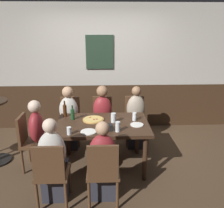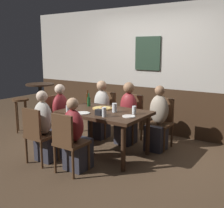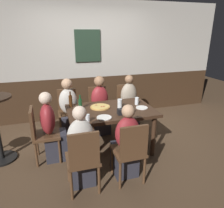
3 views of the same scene
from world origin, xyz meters
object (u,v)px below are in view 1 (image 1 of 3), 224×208
at_px(condiment_caddy, 109,127).
at_px(chair_left_far, 70,118).
at_px(pizza, 93,119).
at_px(plate_white_large, 88,132).
at_px(dining_table, 103,129).
at_px(chair_mid_near, 103,170).
at_px(person_mid_near, 103,166).
at_px(tumbler_water, 69,131).
at_px(person_left_far, 69,122).
at_px(chair_right_far, 135,117).
at_px(chair_head_west, 30,139).
at_px(chair_mid_far, 103,117).
at_px(person_head_west, 41,141).
at_px(beer_glass_half, 134,117).
at_px(pint_glass_stout, 118,127).
at_px(person_mid_far, 103,121).
at_px(plate_white_small, 137,125).
at_px(highball_clear, 113,118).
at_px(person_left_near, 54,166).
at_px(chair_left_near, 51,171).
at_px(person_right_far, 136,121).
at_px(beer_bottle_green, 73,114).
at_px(beer_bottle_brown, 65,110).

bearing_deg(condiment_caddy, chair_left_far, 121.58).
relative_size(pizza, plate_white_large, 1.49).
xyz_separation_m(dining_table, chair_mid_near, (0.00, -0.88, -0.16)).
xyz_separation_m(person_mid_near, tumbler_water, (-0.45, 0.34, 0.34)).
relative_size(person_mid_near, person_left_far, 0.95).
bearing_deg(chair_right_far, chair_head_west, -153.05).
bearing_deg(chair_left_far, tumbler_water, -82.69).
height_order(chair_mid_far, person_head_west, person_head_west).
xyz_separation_m(beer_glass_half, pint_glass_stout, (-0.29, -0.40, 0.01)).
bearing_deg(person_left_far, condiment_caddy, -54.37).
distance_m(chair_left_far, person_mid_far, 0.64).
xyz_separation_m(person_left_far, plate_white_large, (0.42, -1.03, 0.27)).
bearing_deg(plate_white_small, pint_glass_stout, -144.41).
distance_m(chair_mid_far, person_mid_far, 0.16).
height_order(chair_left_far, highball_clear, highball_clear).
bearing_deg(person_mid_far, person_left_far, -179.95).
height_order(chair_head_west, person_left_near, person_left_near).
distance_m(person_mid_near, person_mid_far, 1.43).
height_order(chair_left_near, beer_glass_half, chair_left_near).
height_order(chair_left_far, person_left_far, person_left_far).
bearing_deg(chair_right_far, person_left_near, -127.65).
distance_m(chair_left_far, person_left_far, 0.16).
bearing_deg(person_left_far, person_right_far, -0.04).
xyz_separation_m(chair_head_west, person_right_far, (1.73, 0.72, -0.03)).
bearing_deg(highball_clear, pint_glass_stout, -82.83).
distance_m(person_mid_far, pizza, 0.66).
relative_size(chair_mid_near, beer_bottle_green, 3.76).
xyz_separation_m(dining_table, beer_bottle_brown, (-0.61, 0.32, 0.19)).
bearing_deg(person_mid_far, chair_mid_near, -90.00).
distance_m(person_mid_far, plate_white_small, 0.99).
distance_m(pizza, beer_bottle_brown, 0.51).
relative_size(chair_mid_far, condiment_caddy, 8.00).
distance_m(chair_right_far, highball_clear, 1.00).
xyz_separation_m(pizza, condiment_caddy, (0.23, -0.40, 0.03)).
relative_size(chair_left_near, beer_glass_half, 6.78).
distance_m(chair_mid_near, chair_head_west, 1.42).
distance_m(person_mid_far, highball_clear, 0.77).
height_order(person_left_near, highball_clear, person_left_near).
xyz_separation_m(dining_table, beer_glass_half, (0.50, 0.09, 0.14)).
distance_m(beer_glass_half, pint_glass_stout, 0.49).
bearing_deg(person_head_west, person_left_far, 64.91).
distance_m(chair_head_west, plate_white_small, 1.65).
bearing_deg(chair_head_west, chair_mid_near, -38.28).
bearing_deg(chair_mid_near, chair_left_near, 180.00).
bearing_deg(person_left_near, person_mid_far, 66.77).
bearing_deg(person_head_west, chair_mid_far, 42.76).
xyz_separation_m(chair_left_near, beer_bottle_green, (0.15, 1.06, 0.33)).
height_order(person_head_west, plate_white_large, person_head_west).
relative_size(dining_table, person_right_far, 1.25).
relative_size(chair_mid_far, person_left_far, 0.78).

